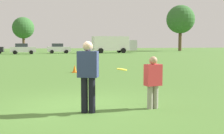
# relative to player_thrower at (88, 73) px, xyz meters

# --- Properties ---
(ground_plane) EXTENTS (198.51, 198.51, 0.00)m
(ground_plane) POSITION_rel_player_thrower_xyz_m (-0.14, 0.60, -1.02)
(ground_plane) COLOR #47702D
(player_thrower) EXTENTS (0.58, 0.47, 1.81)m
(player_thrower) POSITION_rel_player_thrower_xyz_m (0.00, 0.00, 0.00)
(player_thrower) COLOR black
(player_thrower) RESTS_ON ground
(player_defender) EXTENTS (0.46, 0.30, 1.41)m
(player_defender) POSITION_rel_player_thrower_xyz_m (1.76, -0.06, -0.24)
(player_defender) COLOR gray
(player_defender) RESTS_ON ground
(frisbee) EXTENTS (0.27, 0.27, 0.07)m
(frisbee) POSITION_rel_player_thrower_xyz_m (0.84, -0.17, 0.08)
(frisbee) COLOR yellow
(traffic_cone) EXTENTS (0.32, 0.32, 0.48)m
(traffic_cone) POSITION_rel_player_thrower_xyz_m (1.01, 9.56, -0.79)
(traffic_cone) COLOR #D8590C
(traffic_cone) RESTS_ON ground
(parked_car_mid_right) EXTENTS (4.20, 2.22, 1.82)m
(parked_car_mid_right) POSITION_rel_player_thrower_xyz_m (-3.34, 41.54, -0.10)
(parked_car_mid_right) COLOR silver
(parked_car_mid_right) RESTS_ON ground
(parked_car_near_right) EXTENTS (4.20, 2.22, 1.82)m
(parked_car_near_right) POSITION_rel_player_thrower_xyz_m (2.83, 43.55, -0.10)
(parked_car_near_right) COLOR silver
(parked_car_near_right) RESTS_ON ground
(box_truck) EXTENTS (8.50, 3.03, 3.18)m
(box_truck) POSITION_rel_player_thrower_xyz_m (13.25, 42.70, 0.73)
(box_truck) COLOR white
(box_truck) RESTS_ON ground
(tree_east_oak) EXTENTS (4.64, 4.64, 7.55)m
(tree_east_oak) POSITION_rel_player_thrower_xyz_m (-3.71, 54.45, 4.17)
(tree_east_oak) COLOR brown
(tree_east_oak) RESTS_ON ground
(tree_far_east_pine) EXTENTS (6.97, 6.97, 11.33)m
(tree_far_east_pine) POSITION_rel_player_thrower_xyz_m (33.54, 52.62, 6.77)
(tree_far_east_pine) COLOR brown
(tree_far_east_pine) RESTS_ON ground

